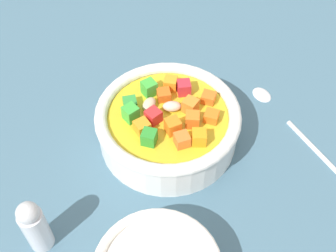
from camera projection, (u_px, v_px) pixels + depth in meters
The scene contains 4 objects.
ground_plane at pixel (168, 143), 62.29cm from camera, with size 140.00×140.00×2.00cm, color #42667A.
soup_bowl_main at pixel (168, 124), 58.88cm from camera, with size 19.89×19.89×7.37cm.
spoon at pixel (286, 118), 63.49cm from camera, with size 18.08×12.41×0.85cm.
pepper_shaker at pixel (34, 226), 48.20cm from camera, with size 2.88×2.88×8.60cm.
Camera 1 is at (-17.52, 33.31, 48.69)cm, focal length 45.55 mm.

